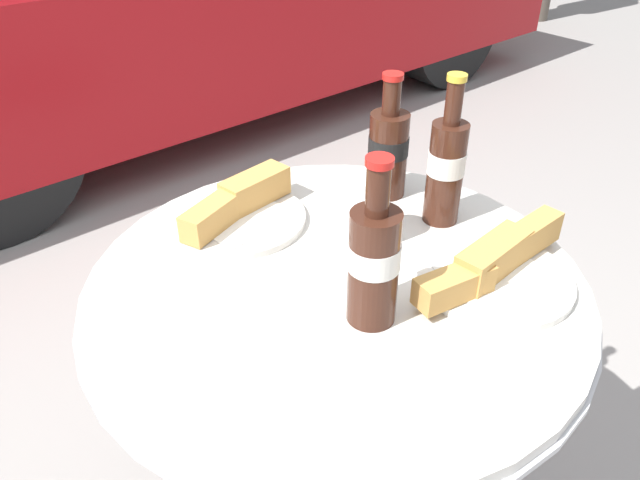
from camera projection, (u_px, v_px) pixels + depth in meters
bistro_table at (335, 350)px, 1.02m from camera, size 0.77×0.77×0.71m
cola_bottle_left at (446, 167)px, 1.03m from camera, size 0.06×0.06×0.26m
cola_bottle_right at (388, 149)px, 1.11m from camera, size 0.07×0.07×0.23m
cola_bottle_center at (374, 260)px, 0.81m from camera, size 0.07×0.07×0.25m
drinking_glass at (367, 213)px, 0.99m from camera, size 0.07×0.07×0.12m
lunch_plate_near at (237, 210)px, 1.07m from camera, size 0.24×0.24×0.07m
lunch_plate_far at (495, 267)px, 0.92m from camera, size 0.31×0.23×0.07m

